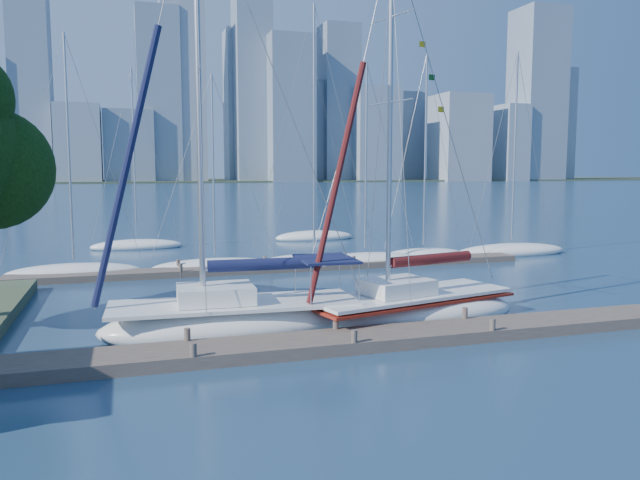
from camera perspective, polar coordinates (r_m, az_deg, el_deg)
name	(u,v)px	position (r m, az deg, el deg)	size (l,w,h in m)	color
ground	(345,347)	(20.86, 2.26, -9.76)	(700.00, 700.00, 0.00)	#163349
near_dock	(345,341)	(20.80, 2.26, -9.23)	(26.00, 2.00, 0.40)	#463B34
far_dock	(285,267)	(36.38, -3.25, -2.50)	(30.00, 1.80, 0.36)	#463B34
far_shore	(138,181)	(338.98, -16.30, 5.16)	(800.00, 100.00, 1.50)	#38472D
sailboat_navy	(234,299)	(22.59, -7.85, -5.36)	(9.59, 3.52, 16.34)	white
sailboat_maroon	(409,291)	(24.51, 8.13, -4.67)	(9.42, 4.96, 14.84)	white
bg_boat_0	(74,272)	(36.73, -21.55, -2.72)	(7.42, 3.38, 13.36)	white
bg_boat_1	(215,266)	(37.00, -9.57, -2.35)	(7.60, 3.09, 11.57)	white
bg_boat_2	(314,262)	(37.61, -0.53, -2.01)	(7.75, 2.65, 15.78)	white
bg_boat_3	(365,261)	(38.47, 4.15, -1.90)	(7.71, 3.76, 12.54)	white
bg_boat_4	(423,254)	(41.72, 9.43, -1.31)	(6.19, 2.79, 13.57)	white
bg_boat_5	(511,251)	(44.93, 17.08, -0.95)	(8.75, 4.90, 14.05)	white
bg_boat_6	(137,245)	(48.33, -16.39, -0.45)	(6.92, 4.48, 13.50)	white
bg_boat_7	(314,236)	(52.34, -0.51, 0.36)	(6.79, 2.53, 14.72)	white
skyline	(194,110)	(312.25, -11.49, 11.57)	(504.51, 51.31, 115.92)	#8496AB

